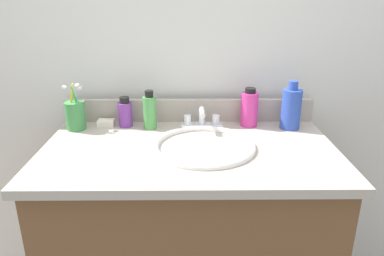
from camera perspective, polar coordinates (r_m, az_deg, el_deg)
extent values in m
cube|color=brown|center=(1.45, -0.62, -18.78)|extent=(0.95, 0.52, 0.80)
cube|color=#B2A899|center=(1.23, -0.69, -3.68)|extent=(0.99, 0.57, 0.03)
cube|color=#B2A899|center=(1.47, -0.68, 2.80)|extent=(0.99, 0.02, 0.09)
cube|color=silver|center=(1.61, -0.64, -4.20)|extent=(2.09, 0.04, 1.30)
torus|color=white|center=(1.23, 1.62, -2.86)|extent=(0.35, 0.35, 0.02)
ellipsoid|color=white|center=(1.24, 1.60, -4.75)|extent=(0.30, 0.30, 0.11)
cylinder|color=#B2B5BA|center=(1.26, 1.58, -6.19)|extent=(0.04, 0.04, 0.01)
cube|color=silver|center=(1.41, 1.33, 0.40)|extent=(0.16, 0.05, 0.01)
cylinder|color=silver|center=(1.40, 1.34, 1.79)|extent=(0.02, 0.02, 0.06)
cylinder|color=silver|center=(1.36, 1.40, 2.51)|extent=(0.02, 0.09, 0.02)
cylinder|color=silver|center=(1.40, -0.91, 1.32)|extent=(0.03, 0.03, 0.04)
cylinder|color=silver|center=(1.41, 3.58, 1.33)|extent=(0.03, 0.03, 0.04)
cylinder|color=#4C9E4C|center=(1.39, -6.81, 2.38)|extent=(0.05, 0.05, 0.12)
cylinder|color=black|center=(1.37, -6.94, 5.35)|extent=(0.03, 0.03, 0.02)
cylinder|color=#2D4CB2|center=(1.43, 15.08, 2.85)|extent=(0.07, 0.07, 0.15)
cylinder|color=#2D4CB2|center=(1.40, 15.43, 6.46)|extent=(0.03, 0.03, 0.03)
cylinder|color=#D8338C|center=(1.42, 8.77, 2.90)|extent=(0.07, 0.07, 0.13)
cylinder|color=black|center=(1.40, 8.94, 5.82)|extent=(0.04, 0.04, 0.02)
cylinder|color=#7A3899|center=(1.43, -10.58, 2.09)|extent=(0.05, 0.05, 0.09)
cylinder|color=black|center=(1.42, -10.73, 4.33)|extent=(0.04, 0.04, 0.02)
cylinder|color=#3F8C47|center=(1.45, -17.96, 1.86)|extent=(0.07, 0.07, 0.11)
cylinder|color=yellow|center=(1.44, -18.64, 3.34)|extent=(0.04, 0.01, 0.17)
cube|color=white|center=(1.42, -19.58, 6.03)|extent=(0.01, 0.02, 0.01)
cylinder|color=green|center=(1.44, -17.65, 3.31)|extent=(0.03, 0.03, 0.16)
cube|color=white|center=(1.43, -17.39, 5.97)|extent=(0.01, 0.02, 0.01)
cylinder|color=white|center=(1.44, -17.77, 3.50)|extent=(0.02, 0.03, 0.17)
cube|color=white|center=(1.43, -17.76, 6.36)|extent=(0.01, 0.02, 0.01)
cube|color=white|center=(1.46, -13.48, 0.77)|extent=(0.06, 0.04, 0.02)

